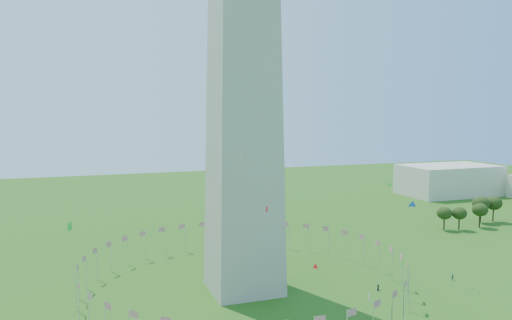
{
  "coord_description": "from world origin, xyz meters",
  "views": [
    {
      "loc": [
        -38.38,
        -66.55,
        45.23
      ],
      "look_at": [
        -2.07,
        35.0,
        34.57
      ],
      "focal_mm": 35.0,
      "sensor_mm": 36.0,
      "label": 1
    }
  ],
  "objects": [
    {
      "name": "flag_ring",
      "position": [
        -0.0,
        50.0,
        4.5
      ],
      "size": [
        80.24,
        80.24,
        9.0
      ],
      "color": "silver",
      "rests_on": "ground"
    },
    {
      "name": "gov_building_east_a",
      "position": [
        150.0,
        150.0,
        8.0
      ],
      "size": [
        50.0,
        30.0,
        16.0
      ],
      "primitive_type": "cube",
      "color": "beige",
      "rests_on": "ground"
    },
    {
      "name": "kites_aloft",
      "position": [
        3.1,
        25.19,
        20.84
      ],
      "size": [
        123.5,
        74.92,
        36.35
      ],
      "color": "blue",
      "rests_on": "ground"
    },
    {
      "name": "tree_line_east",
      "position": [
        116.94,
        85.67,
        4.93
      ],
      "size": [
        53.32,
        15.92,
        10.6
      ],
      "color": "#2B4316",
      "rests_on": "ground"
    }
  ]
}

